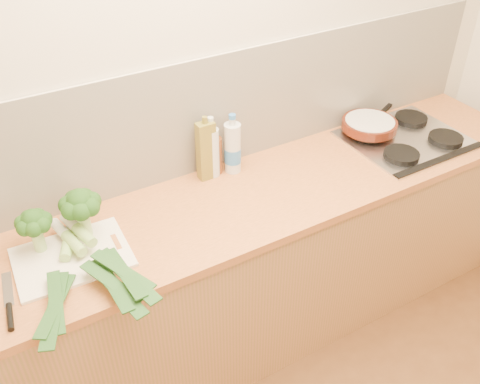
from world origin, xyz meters
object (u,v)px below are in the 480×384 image
object	(u,v)px
gas_hob	(407,138)
chefs_knife	(9,310)
chopping_board	(72,257)
skillet	(370,124)

from	to	relation	value
gas_hob	chefs_knife	distance (m)	1.98
chopping_board	skillet	xyz separation A→B (m)	(1.58, 0.14, 0.06)
chefs_knife	skillet	size ratio (longest dim) A/B	0.75
gas_hob	chefs_knife	size ratio (longest dim) A/B	1.98
chopping_board	skillet	bearing A→B (deg)	7.76
chefs_knife	skillet	distance (m)	1.86
gas_hob	chopping_board	size ratio (longest dim) A/B	1.38
gas_hob	chefs_knife	xyz separation A→B (m)	(-1.97, -0.15, -0.01)
gas_hob	chefs_knife	world-z (taller)	gas_hob
chopping_board	chefs_knife	distance (m)	0.30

